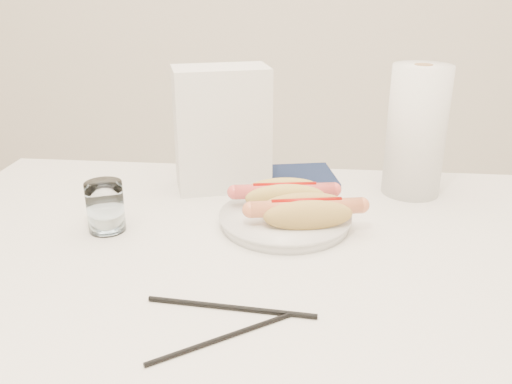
# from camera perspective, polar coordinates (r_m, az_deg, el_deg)

# --- Properties ---
(table) EXTENTS (1.20, 0.80, 0.75)m
(table) POSITION_cam_1_polar(r_m,az_deg,el_deg) (0.94, -0.86, -9.00)
(table) COLOR silver
(table) RESTS_ON ground
(plate) EXTENTS (0.25, 0.25, 0.02)m
(plate) POSITION_cam_1_polar(r_m,az_deg,el_deg) (0.98, 3.03, -2.96)
(plate) COLOR silver
(plate) RESTS_ON table
(hotdog_left) EXTENTS (0.18, 0.09, 0.05)m
(hotdog_left) POSITION_cam_1_polar(r_m,az_deg,el_deg) (1.00, 2.98, -0.29)
(hotdog_left) COLOR tan
(hotdog_left) RESTS_ON plate
(hotdog_right) EXTENTS (0.19, 0.10, 0.05)m
(hotdog_right) POSITION_cam_1_polar(r_m,az_deg,el_deg) (0.93, 5.24, -2.06)
(hotdog_right) COLOR tan
(hotdog_right) RESTS_ON plate
(water_glass) EXTENTS (0.06, 0.06, 0.09)m
(water_glass) POSITION_cam_1_polar(r_m,az_deg,el_deg) (0.98, -15.40, -1.49)
(water_glass) COLOR white
(water_glass) RESTS_ON table
(chopstick_near) EXTENTS (0.17, 0.12, 0.01)m
(chopstick_near) POSITION_cam_1_polar(r_m,az_deg,el_deg) (0.70, -3.49, -14.91)
(chopstick_near) COLOR black
(chopstick_near) RESTS_ON table
(chopstick_far) EXTENTS (0.23, 0.03, 0.01)m
(chopstick_far) POSITION_cam_1_polar(r_m,az_deg,el_deg) (0.75, -2.61, -11.89)
(chopstick_far) COLOR black
(chopstick_far) RESTS_ON table
(napkin_box) EXTENTS (0.21, 0.16, 0.25)m
(napkin_box) POSITION_cam_1_polar(r_m,az_deg,el_deg) (1.12, -3.57, 6.57)
(napkin_box) COLOR silver
(napkin_box) RESTS_ON table
(navy_napkin) EXTENTS (0.17, 0.17, 0.01)m
(navy_napkin) POSITION_cam_1_polar(r_m,az_deg,el_deg) (1.21, 4.72, 1.71)
(navy_napkin) COLOR #121D3B
(navy_napkin) RESTS_ON table
(paper_towel_roll) EXTENTS (0.14, 0.14, 0.26)m
(paper_towel_roll) POSITION_cam_1_polar(r_m,az_deg,el_deg) (1.13, 16.33, 6.08)
(paper_towel_roll) COLOR silver
(paper_towel_roll) RESTS_ON table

